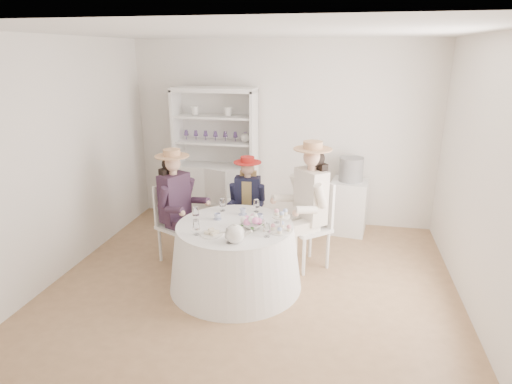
# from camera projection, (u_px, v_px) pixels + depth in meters

# --- Properties ---
(ground) EXTENTS (4.50, 4.50, 0.00)m
(ground) POSITION_uv_depth(u_px,v_px,m) (254.00, 281.00, 4.94)
(ground) COLOR olive
(ground) RESTS_ON ground
(ceiling) EXTENTS (4.50, 4.50, 0.00)m
(ceiling) POSITION_uv_depth(u_px,v_px,m) (254.00, 32.00, 4.09)
(ceiling) COLOR white
(ceiling) RESTS_ON wall_back
(wall_back) EXTENTS (4.50, 0.00, 4.50)m
(wall_back) POSITION_uv_depth(u_px,v_px,m) (282.00, 134.00, 6.38)
(wall_back) COLOR white
(wall_back) RESTS_ON ground
(wall_front) EXTENTS (4.50, 0.00, 4.50)m
(wall_front) POSITION_uv_depth(u_px,v_px,m) (188.00, 250.00, 2.66)
(wall_front) COLOR white
(wall_front) RESTS_ON ground
(wall_left) EXTENTS (0.00, 4.50, 4.50)m
(wall_left) POSITION_uv_depth(u_px,v_px,m) (64.00, 158.00, 4.95)
(wall_left) COLOR white
(wall_left) RESTS_ON ground
(wall_right) EXTENTS (0.00, 4.50, 4.50)m
(wall_right) POSITION_uv_depth(u_px,v_px,m) (484.00, 180.00, 4.08)
(wall_right) COLOR white
(wall_right) RESTS_ON ground
(tea_table) EXTENTS (1.48, 1.48, 0.73)m
(tea_table) POSITION_uv_depth(u_px,v_px,m) (235.00, 255.00, 4.75)
(tea_table) COLOR white
(tea_table) RESTS_ON ground
(hutch) EXTENTS (1.37, 0.89, 2.04)m
(hutch) POSITION_uv_depth(u_px,v_px,m) (217.00, 176.00, 6.48)
(hutch) COLOR silver
(hutch) RESTS_ON ground
(side_table) EXTENTS (0.55, 0.55, 0.77)m
(side_table) POSITION_uv_depth(u_px,v_px,m) (348.00, 206.00, 6.19)
(side_table) COLOR silver
(side_table) RESTS_ON ground
(hatbox) EXTENTS (0.37, 0.37, 0.34)m
(hatbox) POSITION_uv_depth(u_px,v_px,m) (351.00, 169.00, 6.02)
(hatbox) COLOR black
(hatbox) RESTS_ON side_table
(guest_left) EXTENTS (0.60, 0.55, 1.43)m
(guest_left) POSITION_uv_depth(u_px,v_px,m) (176.00, 200.00, 5.19)
(guest_left) COLOR silver
(guest_left) RESTS_ON ground
(guest_mid) EXTENTS (0.46, 0.48, 1.26)m
(guest_mid) POSITION_uv_depth(u_px,v_px,m) (248.00, 198.00, 5.55)
(guest_mid) COLOR silver
(guest_mid) RESTS_ON ground
(guest_right) EXTENTS (0.66, 0.65, 1.56)m
(guest_right) POSITION_uv_depth(u_px,v_px,m) (309.00, 199.00, 5.02)
(guest_right) COLOR silver
(guest_right) RESTS_ON ground
(spare_chair) EXTENTS (0.52, 0.52, 0.97)m
(spare_chair) POSITION_uv_depth(u_px,v_px,m) (221.00, 198.00, 6.12)
(spare_chair) COLOR silver
(spare_chair) RESTS_ON ground
(teacup_a) EXTENTS (0.10, 0.10, 0.06)m
(teacup_a) POSITION_uv_depth(u_px,v_px,m) (217.00, 217.00, 4.77)
(teacup_a) COLOR white
(teacup_a) RESTS_ON tea_table
(teacup_b) EXTENTS (0.08, 0.08, 0.07)m
(teacup_b) POSITION_uv_depth(u_px,v_px,m) (243.00, 212.00, 4.91)
(teacup_b) COLOR white
(teacup_b) RESTS_ON tea_table
(teacup_c) EXTENTS (0.09, 0.09, 0.06)m
(teacup_c) POSITION_uv_depth(u_px,v_px,m) (260.00, 217.00, 4.76)
(teacup_c) COLOR white
(teacup_c) RESTS_ON tea_table
(flower_bowl) EXTENTS (0.29, 0.29, 0.06)m
(flower_bowl) POSITION_uv_depth(u_px,v_px,m) (253.00, 225.00, 4.54)
(flower_bowl) COLOR white
(flower_bowl) RESTS_ON tea_table
(flower_arrangement) EXTENTS (0.20, 0.20, 0.07)m
(flower_arrangement) POSITION_uv_depth(u_px,v_px,m) (251.00, 220.00, 4.51)
(flower_arrangement) COLOR pink
(flower_arrangement) RESTS_ON tea_table
(table_teapot) EXTENTS (0.27, 0.19, 0.21)m
(table_teapot) POSITION_uv_depth(u_px,v_px,m) (235.00, 234.00, 4.19)
(table_teapot) COLOR white
(table_teapot) RESTS_ON tea_table
(sandwich_plate) EXTENTS (0.24, 0.24, 0.05)m
(sandwich_plate) POSITION_uv_depth(u_px,v_px,m) (212.00, 233.00, 4.38)
(sandwich_plate) COLOR white
(sandwich_plate) RESTS_ON tea_table
(cupcake_stand) EXTENTS (0.25, 0.25, 0.23)m
(cupcake_stand) POSITION_uv_depth(u_px,v_px,m) (281.00, 224.00, 4.44)
(cupcake_stand) COLOR white
(cupcake_stand) RESTS_ON tea_table
(stemware_set) EXTENTS (0.97, 0.98, 0.15)m
(stemware_set) POSITION_uv_depth(u_px,v_px,m) (235.00, 218.00, 4.61)
(stemware_set) COLOR white
(stemware_set) RESTS_ON tea_table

